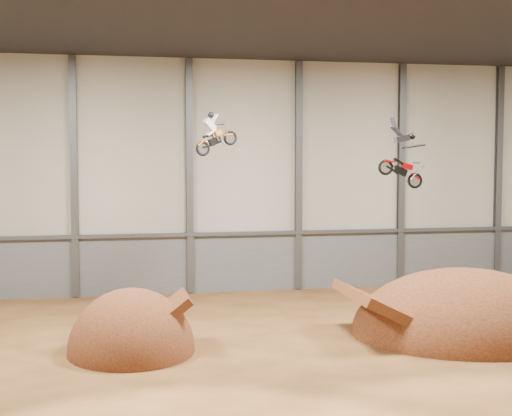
{
  "coord_description": "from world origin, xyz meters",
  "views": [
    {
      "loc": [
        -7.51,
        -27.47,
        8.1
      ],
      "look_at": [
        -1.41,
        4.0,
        5.85
      ],
      "focal_mm": 50.0,
      "sensor_mm": 36.0,
      "label": 1
    }
  ],
  "objects_px": {
    "takeoff_ramp": "(132,351)",
    "fmx_rider_b": "(398,153)",
    "fmx_rider_a": "(219,129)",
    "landing_ramp": "(464,334)"
  },
  "relations": [
    {
      "from": "fmx_rider_a",
      "to": "fmx_rider_b",
      "type": "relative_size",
      "value": 0.76
    },
    {
      "from": "takeoff_ramp",
      "to": "fmx_rider_b",
      "type": "distance_m",
      "value": 14.52
    },
    {
      "from": "takeoff_ramp",
      "to": "fmx_rider_a",
      "type": "xyz_separation_m",
      "value": [
        4.34,
        4.33,
        9.49
      ]
    },
    {
      "from": "takeoff_ramp",
      "to": "landing_ramp",
      "type": "xyz_separation_m",
      "value": [
        15.14,
        0.15,
        0.0
      ]
    },
    {
      "from": "takeoff_ramp",
      "to": "fmx_rider_b",
      "type": "bearing_deg",
      "value": 2.06
    },
    {
      "from": "landing_ramp",
      "to": "fmx_rider_a",
      "type": "bearing_deg",
      "value": 158.83
    },
    {
      "from": "fmx_rider_a",
      "to": "fmx_rider_b",
      "type": "distance_m",
      "value": 8.58
    },
    {
      "from": "takeoff_ramp",
      "to": "fmx_rider_b",
      "type": "height_order",
      "value": "fmx_rider_b"
    },
    {
      "from": "fmx_rider_a",
      "to": "takeoff_ramp",
      "type": "bearing_deg",
      "value": -152.29
    },
    {
      "from": "takeoff_ramp",
      "to": "landing_ramp",
      "type": "distance_m",
      "value": 15.14
    }
  ]
}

